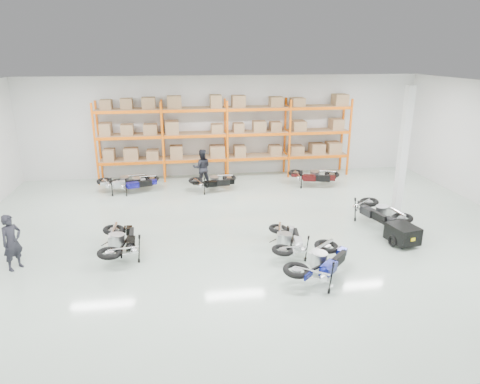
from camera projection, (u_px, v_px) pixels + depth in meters
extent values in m
plane|color=#B2C7B6|center=(249.00, 233.00, 13.64)|extent=(18.00, 18.00, 0.00)
plane|color=white|center=(251.00, 88.00, 12.23)|extent=(18.00, 18.00, 0.00)
plane|color=silver|center=(225.00, 126.00, 19.51)|extent=(18.00, 0.00, 18.00)
plane|color=silver|center=(327.00, 282.00, 6.36)|extent=(18.00, 0.00, 18.00)
cube|color=orange|center=(95.00, 145.00, 17.98)|extent=(0.08, 0.08, 3.50)
cube|color=orange|center=(99.00, 141.00, 18.82)|extent=(0.08, 0.08, 3.50)
cube|color=orange|center=(163.00, 143.00, 18.35)|extent=(0.08, 0.08, 3.50)
cube|color=orange|center=(163.00, 139.00, 19.20)|extent=(0.08, 0.08, 3.50)
cube|color=orange|center=(227.00, 141.00, 18.73)|extent=(0.08, 0.08, 3.50)
cube|color=orange|center=(225.00, 137.00, 19.58)|extent=(0.08, 0.08, 3.50)
cube|color=orange|center=(290.00, 139.00, 19.11)|extent=(0.08, 0.08, 3.50)
cube|color=orange|center=(285.00, 136.00, 19.95)|extent=(0.08, 0.08, 3.50)
cube|color=orange|center=(349.00, 138.00, 19.48)|extent=(0.08, 0.08, 3.50)
cube|color=orange|center=(342.00, 134.00, 20.33)|extent=(0.08, 0.08, 3.50)
cube|color=orange|center=(131.00, 163.00, 18.43)|extent=(2.70, 0.08, 0.12)
cube|color=orange|center=(133.00, 158.00, 19.28)|extent=(2.70, 0.08, 0.12)
cube|color=#9F7C52|center=(132.00, 159.00, 18.83)|extent=(2.68, 0.88, 0.02)
cube|color=#9F7C52|center=(132.00, 154.00, 18.76)|extent=(2.40, 0.70, 0.44)
cube|color=orange|center=(196.00, 161.00, 18.81)|extent=(2.70, 0.08, 0.12)
cube|color=orange|center=(195.00, 156.00, 19.65)|extent=(2.70, 0.08, 0.12)
cube|color=#9F7C52|center=(196.00, 157.00, 19.21)|extent=(2.68, 0.88, 0.02)
cube|color=#9F7C52|center=(195.00, 152.00, 19.14)|extent=(2.40, 0.70, 0.44)
cube|color=orange|center=(259.00, 159.00, 19.19)|extent=(2.70, 0.08, 0.12)
cube|color=orange|center=(255.00, 154.00, 20.03)|extent=(2.70, 0.08, 0.12)
cube|color=#9F7C52|center=(257.00, 155.00, 19.59)|extent=(2.68, 0.88, 0.02)
cube|color=#9F7C52|center=(257.00, 150.00, 19.51)|extent=(2.40, 0.70, 0.44)
cube|color=orange|center=(319.00, 157.00, 19.56)|extent=(2.70, 0.08, 0.12)
cube|color=orange|center=(313.00, 153.00, 20.41)|extent=(2.70, 0.08, 0.12)
cube|color=#9F7C52|center=(316.00, 153.00, 19.96)|extent=(2.68, 0.88, 0.02)
cube|color=#9F7C52|center=(316.00, 148.00, 19.89)|extent=(2.40, 0.70, 0.44)
cube|color=orange|center=(129.00, 138.00, 18.09)|extent=(2.70, 0.08, 0.12)
cube|color=orange|center=(131.00, 134.00, 18.93)|extent=(2.70, 0.08, 0.12)
cube|color=#9F7C52|center=(130.00, 135.00, 18.49)|extent=(2.68, 0.88, 0.02)
cube|color=#9F7C52|center=(129.00, 129.00, 18.41)|extent=(2.40, 0.70, 0.44)
cube|color=orange|center=(195.00, 136.00, 18.46)|extent=(2.70, 0.08, 0.12)
cube|color=orange|center=(194.00, 133.00, 19.31)|extent=(2.70, 0.08, 0.12)
cube|color=#9F7C52|center=(195.00, 133.00, 18.86)|extent=(2.68, 0.88, 0.02)
cube|color=#9F7C52|center=(195.00, 128.00, 18.79)|extent=(2.40, 0.70, 0.44)
cube|color=orange|center=(259.00, 135.00, 18.84)|extent=(2.70, 0.08, 0.12)
cube|color=orange|center=(255.00, 131.00, 19.69)|extent=(2.70, 0.08, 0.12)
cube|color=#9F7C52|center=(257.00, 131.00, 19.24)|extent=(2.68, 0.88, 0.02)
cube|color=#9F7C52|center=(257.00, 126.00, 19.17)|extent=(2.40, 0.70, 0.44)
cube|color=orange|center=(320.00, 133.00, 19.22)|extent=(2.70, 0.08, 0.12)
cube|color=orange|center=(314.00, 130.00, 20.06)|extent=(2.70, 0.08, 0.12)
cube|color=#9F7C52|center=(317.00, 130.00, 19.62)|extent=(2.68, 0.88, 0.02)
cube|color=#9F7C52|center=(317.00, 125.00, 19.55)|extent=(2.40, 0.70, 0.44)
cube|color=orange|center=(127.00, 112.00, 17.74)|extent=(2.70, 0.08, 0.12)
cube|color=orange|center=(129.00, 109.00, 18.59)|extent=(2.70, 0.08, 0.12)
cube|color=#9F7C52|center=(128.00, 109.00, 18.14)|extent=(2.68, 0.88, 0.02)
cube|color=#9F7C52|center=(127.00, 104.00, 18.07)|extent=(2.40, 0.70, 0.44)
cube|color=orange|center=(194.00, 111.00, 18.12)|extent=(2.70, 0.08, 0.12)
cube|color=orange|center=(194.00, 108.00, 18.96)|extent=(2.70, 0.08, 0.12)
cube|color=#9F7C52|center=(194.00, 108.00, 18.52)|extent=(2.68, 0.88, 0.02)
cube|color=#9F7C52|center=(194.00, 102.00, 18.45)|extent=(2.40, 0.70, 0.44)
cube|color=orange|center=(259.00, 110.00, 18.49)|extent=(2.70, 0.08, 0.12)
cube|color=orange|center=(256.00, 107.00, 19.34)|extent=(2.70, 0.08, 0.12)
cube|color=#9F7C52|center=(257.00, 107.00, 18.90)|extent=(2.68, 0.88, 0.02)
cube|color=#9F7C52|center=(258.00, 101.00, 18.82)|extent=(2.40, 0.70, 0.44)
cube|color=orange|center=(322.00, 108.00, 18.87)|extent=(2.70, 0.08, 0.12)
cube|color=orange|center=(315.00, 106.00, 19.72)|extent=(2.70, 0.08, 0.12)
cube|color=#9F7C52|center=(318.00, 106.00, 19.27)|extent=(2.68, 0.88, 0.02)
cube|color=#9F7C52|center=(319.00, 100.00, 19.20)|extent=(2.40, 0.70, 0.44)
cube|color=white|center=(403.00, 155.00, 14.10)|extent=(0.25, 0.25, 4.50)
cube|color=black|center=(403.00, 234.00, 12.66)|extent=(0.85, 1.00, 0.51)
cube|color=yellow|center=(410.00, 240.00, 12.24)|extent=(0.15, 0.05, 0.10)
torus|color=black|center=(391.00, 240.00, 12.67)|extent=(0.07, 0.35, 0.35)
torus|color=black|center=(413.00, 239.00, 12.77)|extent=(0.07, 0.35, 0.35)
cylinder|color=black|center=(393.00, 224.00, 13.21)|extent=(0.20, 0.82, 0.04)
imported|color=black|center=(12.00, 242.00, 11.16)|extent=(0.62, 0.67, 1.53)
imported|color=black|center=(202.00, 168.00, 18.17)|extent=(0.78, 0.61, 1.59)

